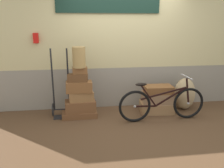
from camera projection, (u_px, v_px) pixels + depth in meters
name	position (u px, v px, depth m)	size (l,w,h in m)	color
ground	(131.00, 120.00, 4.82)	(8.84, 5.20, 0.06)	#513823
station_building	(124.00, 49.00, 5.31)	(6.84, 0.74, 2.55)	gray
suitcase_0	(80.00, 114.00, 4.90)	(0.69, 0.40, 0.12)	brown
suitcase_1	(80.00, 106.00, 4.85)	(0.60, 0.33, 0.22)	brown
suitcase_2	(81.00, 96.00, 4.83)	(0.48, 0.28, 0.19)	olive
suitcase_3	(79.00, 87.00, 4.75)	(0.51, 0.28, 0.21)	brown
suitcase_4	(78.00, 78.00, 4.72)	(0.39, 0.20, 0.15)	brown
suitcase_5	(80.00, 71.00, 4.72)	(0.28, 0.17, 0.13)	brown
suitcase_6	(156.00, 107.00, 5.13)	(0.67, 0.46, 0.21)	#9E754C
suitcase_7	(157.00, 97.00, 5.07)	(0.61, 0.41, 0.22)	#937051
suitcase_8	(158.00, 89.00, 5.00)	(0.58, 0.37, 0.15)	brown
wicker_basket	(79.00, 57.00, 4.62)	(0.25, 0.25, 0.40)	#A8844C
luggage_trolley	(61.00, 100.00, 4.86)	(0.39, 0.35, 1.38)	black
burlap_sack	(184.00, 94.00, 5.25)	(0.46, 0.39, 0.69)	tan
bicycle	(162.00, 104.00, 4.65)	(1.72, 0.46, 0.87)	black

